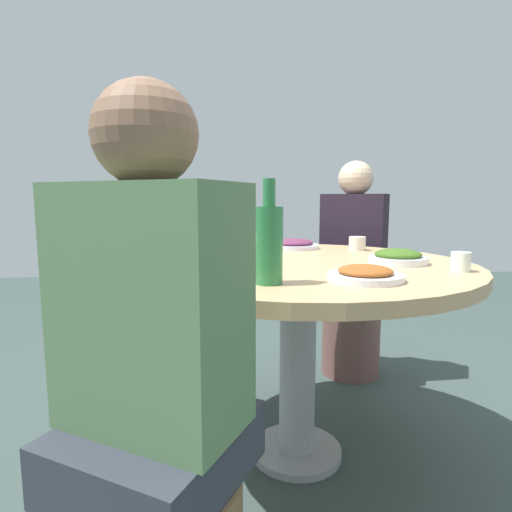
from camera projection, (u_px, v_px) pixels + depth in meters
The scene contains 14 objects.
ground at pixel (296, 454), 1.66m from camera, with size 8.00×8.00×0.00m, color #354541.
round_dining_table at pixel (298, 291), 1.58m from camera, with size 1.27×1.27×0.77m.
rice_bowl at pixel (195, 257), 1.32m from camera, with size 0.28×0.28×0.10m.
soup_bowl at pixel (225, 248), 1.72m from camera, with size 0.24×0.25×0.07m.
dish_greens at pixel (398, 257), 1.52m from camera, with size 0.21×0.21×0.05m.
dish_eggplant at pixel (294, 244), 1.97m from camera, with size 0.24×0.24×0.05m.
dish_stirfry at pixel (365, 274), 1.20m from camera, with size 0.22×0.22×0.04m.
green_bottle at pixel (269, 242), 1.14m from camera, with size 0.08×0.08×0.29m.
tea_cup_near at pixel (357, 243), 1.91m from camera, with size 0.08×0.08×0.06m, color beige.
tea_cup_far at pixel (248, 242), 2.00m from camera, with size 0.07×0.07×0.06m, color white.
tea_cup_side at pixel (461, 262), 1.34m from camera, with size 0.06×0.06×0.06m, color white.
diner_left at pixel (152, 323), 0.79m from camera, with size 0.44×0.45×0.76m.
stool_for_diner_right at pixel (351, 335), 2.42m from camera, with size 0.33×0.33×0.45m, color brown.
diner_right at pixel (354, 241), 2.35m from camera, with size 0.45×0.45×0.76m.
Camera 1 is at (0.26, 1.53, 1.00)m, focal length 29.41 mm.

